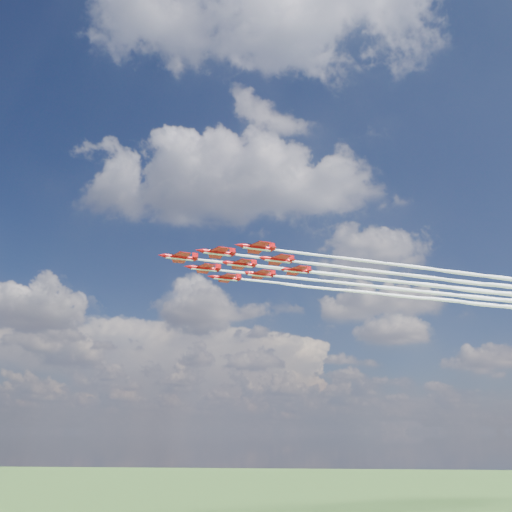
% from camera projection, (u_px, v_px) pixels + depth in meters
% --- Properties ---
extents(jet_lead, '(136.41, 67.49, 2.95)m').
position_uv_depth(jet_lead, '(386.00, 280.00, 170.25)').
color(jet_lead, red).
extents(jet_row2_port, '(136.41, 67.49, 2.95)m').
position_uv_depth(jet_row2_port, '(423.00, 277.00, 166.26)').
color(jet_row2_port, red).
extents(jet_row2_starb, '(136.41, 67.49, 2.95)m').
position_uv_depth(jet_row2_starb, '(396.00, 289.00, 180.14)').
color(jet_row2_starb, red).
extents(jet_row3_port, '(136.41, 67.49, 2.95)m').
position_uv_depth(jet_row3_port, '(463.00, 273.00, 162.27)').
color(jet_row3_port, red).
extents(jet_row3_centre, '(136.41, 67.49, 2.95)m').
position_uv_depth(jet_row3_centre, '(432.00, 286.00, 176.16)').
color(jet_row3_centre, red).
extents(jet_row3_starb, '(136.41, 67.49, 2.95)m').
position_uv_depth(jet_row3_starb, '(405.00, 296.00, 190.04)').
color(jet_row3_starb, red).
extents(jet_row4_port, '(136.41, 67.49, 2.95)m').
position_uv_depth(jet_row4_port, '(469.00, 282.00, 172.17)').
color(jet_row4_port, red).
extents(jet_row4_starb, '(136.41, 67.49, 2.95)m').
position_uv_depth(jet_row4_starb, '(439.00, 293.00, 186.05)').
color(jet_row4_starb, red).
extents(jet_tail, '(136.41, 67.49, 2.95)m').
position_uv_depth(jet_tail, '(474.00, 290.00, 182.06)').
color(jet_tail, red).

